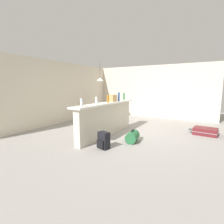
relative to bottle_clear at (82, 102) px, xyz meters
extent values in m
cube|color=gray|center=(1.92, -0.38, -1.16)|extent=(13.00, 13.00, 0.05)
cube|color=beige|center=(1.92, 2.67, 0.12)|extent=(6.60, 0.10, 2.50)
cube|color=beige|center=(4.97, -0.08, 0.12)|extent=(0.10, 6.00, 2.50)
cube|color=beige|center=(1.22, 0.03, -0.64)|extent=(2.80, 0.20, 0.98)
cube|color=white|center=(1.22, 0.03, -0.13)|extent=(2.96, 0.40, 0.05)
cylinder|color=silver|center=(0.00, 0.00, 0.00)|extent=(0.07, 0.07, 0.21)
cylinder|color=silver|center=(0.58, -0.03, 0.00)|extent=(0.07, 0.07, 0.22)
cylinder|color=#9E661E|center=(1.22, -0.01, 0.01)|extent=(0.07, 0.07, 0.23)
cylinder|color=#284C89|center=(1.84, -0.05, 0.04)|extent=(0.07, 0.07, 0.29)
cylinder|color=#2D6B38|center=(2.43, 0.06, 0.02)|extent=(0.07, 0.07, 0.25)
cube|color=tan|center=(1.62, 0.06, 0.00)|extent=(0.26, 0.18, 0.22)
cube|color=#4C331E|center=(3.10, 1.47, -0.41)|extent=(1.10, 0.80, 0.04)
cylinder|color=#4C331E|center=(2.61, 1.13, -0.78)|extent=(0.06, 0.06, 0.70)
cylinder|color=#4C331E|center=(3.59, 1.13, -0.78)|extent=(0.06, 0.06, 0.70)
cylinder|color=#4C331E|center=(2.61, 1.81, -0.78)|extent=(0.06, 0.06, 0.70)
cylinder|color=#4C331E|center=(3.59, 1.81, -0.78)|extent=(0.06, 0.06, 0.70)
cube|color=#4C331E|center=(3.08, 0.89, -0.70)|extent=(0.45, 0.45, 0.04)
cube|color=#4C331E|center=(3.06, 1.07, -0.44)|extent=(0.40, 0.09, 0.48)
cylinder|color=#4C331E|center=(2.94, 0.71, -0.93)|extent=(0.04, 0.04, 0.41)
cylinder|color=#4C331E|center=(3.26, 0.75, -0.93)|extent=(0.04, 0.04, 0.41)
cylinder|color=#4C331E|center=(2.90, 1.03, -0.93)|extent=(0.04, 0.04, 0.41)
cylinder|color=#4C331E|center=(3.22, 1.07, -0.93)|extent=(0.04, 0.04, 0.41)
cylinder|color=black|center=(3.05, 1.53, 1.05)|extent=(0.01, 0.01, 0.64)
cone|color=white|center=(3.05, 1.53, 0.68)|extent=(0.34, 0.34, 0.14)
sphere|color=white|center=(3.05, 1.53, 0.60)|extent=(0.07, 0.07, 0.07)
cube|color=maroon|center=(2.81, -2.65, -1.02)|extent=(0.54, 0.72, 0.22)
cube|color=gray|center=(2.81, -2.65, -1.02)|extent=(0.55, 0.73, 0.02)
cube|color=#2D2D33|center=(2.85, -2.24, -1.02)|extent=(0.19, 0.16, 0.02)
cylinder|color=#286B3D|center=(0.99, -0.94, -0.98)|extent=(0.52, 0.37, 0.30)
cube|color=black|center=(0.99, -0.94, -0.81)|extent=(0.20, 0.06, 0.04)
cube|color=black|center=(0.16, -0.54, -0.92)|extent=(0.24, 0.32, 0.42)
cube|color=black|center=(0.06, -0.52, -1.00)|extent=(0.11, 0.23, 0.19)
cube|color=black|center=(0.28, -0.50, -0.94)|extent=(0.03, 0.04, 0.36)
cube|color=black|center=(0.24, -0.64, -0.94)|extent=(0.03, 0.04, 0.36)
camera|label=1|loc=(-3.23, -2.78, 0.41)|focal=27.45mm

